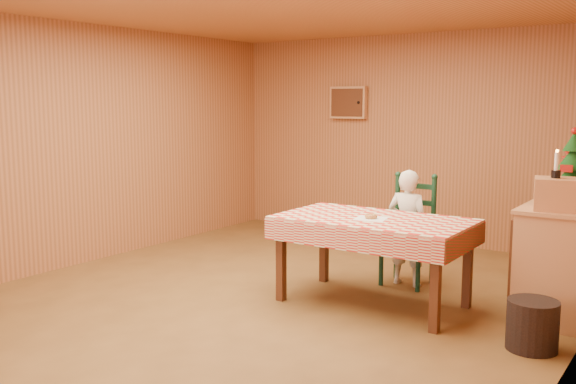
# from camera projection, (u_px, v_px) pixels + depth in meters

# --- Properties ---
(ground) EXTENTS (6.00, 6.00, 0.00)m
(ground) POSITION_uv_depth(u_px,v_px,m) (276.00, 298.00, 5.81)
(ground) COLOR brown
(ground) RESTS_ON ground
(cabin_walls) EXTENTS (5.10, 6.05, 2.65)m
(cabin_walls) POSITION_uv_depth(u_px,v_px,m) (308.00, 95.00, 5.99)
(cabin_walls) COLOR #A5653B
(cabin_walls) RESTS_ON ground
(dining_table) EXTENTS (1.66, 0.96, 0.77)m
(dining_table) POSITION_uv_depth(u_px,v_px,m) (373.00, 227.00, 5.56)
(dining_table) COLOR #522916
(dining_table) RESTS_ON ground
(ladder_chair) EXTENTS (0.44, 0.40, 1.08)m
(ladder_chair) POSITION_uv_depth(u_px,v_px,m) (410.00, 233.00, 6.23)
(ladder_chair) COLOR #10321D
(ladder_chair) RESTS_ON ground
(seated_child) EXTENTS (0.41, 0.27, 1.12)m
(seated_child) POSITION_uv_depth(u_px,v_px,m) (408.00, 228.00, 6.17)
(seated_child) COLOR white
(seated_child) RESTS_ON ground
(napkin) EXTENTS (0.31, 0.31, 0.00)m
(napkin) POSITION_uv_depth(u_px,v_px,m) (371.00, 219.00, 5.50)
(napkin) COLOR white
(napkin) RESTS_ON dining_table
(donut) EXTENTS (0.14, 0.14, 0.04)m
(donut) POSITION_uv_depth(u_px,v_px,m) (371.00, 216.00, 5.50)
(donut) COLOR #B47940
(donut) RESTS_ON napkin
(shelf_unit) EXTENTS (0.54, 1.24, 0.93)m
(shelf_unit) POSITION_uv_depth(u_px,v_px,m) (560.00, 257.00, 5.41)
(shelf_unit) COLOR tan
(shelf_unit) RESTS_ON ground
(crate) EXTENTS (0.36, 0.36, 0.25)m
(crate) POSITION_uv_depth(u_px,v_px,m) (555.00, 194.00, 4.99)
(crate) COLOR tan
(crate) RESTS_ON shelf_unit
(christmas_tree) EXTENTS (0.34, 0.34, 0.62)m
(christmas_tree) POSITION_uv_depth(u_px,v_px,m) (572.00, 167.00, 5.50)
(christmas_tree) COLOR #522916
(christmas_tree) RESTS_ON shelf_unit
(flower_arrangement) EXTENTS (0.27, 0.27, 0.40)m
(flower_arrangement) POSITION_uv_depth(u_px,v_px,m) (573.00, 173.00, 5.79)
(flower_arrangement) COLOR #9D130E
(flower_arrangement) RESTS_ON shelf_unit
(candle_set) EXTENTS (0.07, 0.07, 0.22)m
(candle_set) POSITION_uv_depth(u_px,v_px,m) (556.00, 170.00, 4.96)
(candle_set) COLOR black
(candle_set) RESTS_ON crate
(storage_bin) EXTENTS (0.39, 0.39, 0.36)m
(storage_bin) POSITION_uv_depth(u_px,v_px,m) (532.00, 325.00, 4.59)
(storage_bin) COLOR black
(storage_bin) RESTS_ON ground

